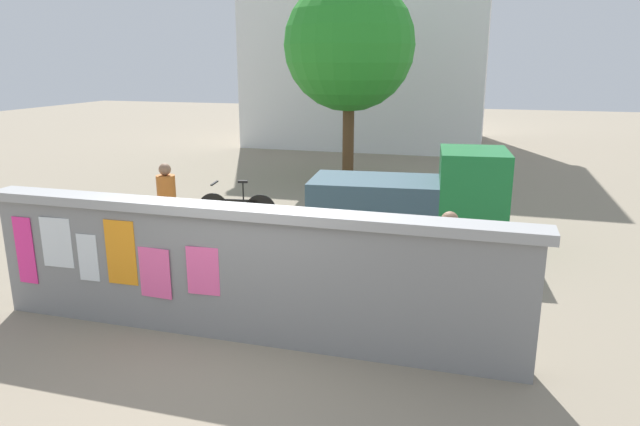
# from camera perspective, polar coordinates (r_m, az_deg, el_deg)

# --- Properties ---
(ground) EXTENTS (60.00, 60.00, 0.00)m
(ground) POSITION_cam_1_polar(r_m,az_deg,el_deg) (14.78, 4.92, 1.52)
(ground) COLOR gray
(poster_wall) EXTENTS (7.13, 0.42, 1.72)m
(poster_wall) POSITION_cam_1_polar(r_m,az_deg,el_deg) (7.17, -7.85, -5.86)
(poster_wall) COLOR gray
(poster_wall) RESTS_ON ground
(auto_rickshaw_truck) EXTENTS (3.73, 1.84, 1.85)m
(auto_rickshaw_truck) POSITION_cam_1_polar(r_m,az_deg,el_deg) (10.93, 9.67, 1.42)
(auto_rickshaw_truck) COLOR black
(auto_rickshaw_truck) RESTS_ON ground
(motorcycle) EXTENTS (1.90, 0.56, 0.87)m
(motorcycle) POSITION_cam_1_polar(r_m,az_deg,el_deg) (9.22, -15.48, -4.30)
(motorcycle) COLOR black
(motorcycle) RESTS_ON ground
(bicycle_near) EXTENTS (1.69, 0.47, 0.95)m
(bicycle_near) POSITION_cam_1_polar(r_m,az_deg,el_deg) (8.09, -1.57, -7.22)
(bicycle_near) COLOR black
(bicycle_near) RESTS_ON ground
(bicycle_far) EXTENTS (1.70, 0.44, 0.95)m
(bicycle_far) POSITION_cam_1_polar(r_m,az_deg,el_deg) (12.43, -8.30, 0.57)
(bicycle_far) COLOR black
(bicycle_far) RESTS_ON ground
(person_walking) EXTENTS (0.48, 0.48, 1.62)m
(person_walking) POSITION_cam_1_polar(r_m,az_deg,el_deg) (10.87, -15.03, 1.51)
(person_walking) COLOR yellow
(person_walking) RESTS_ON ground
(person_bystander) EXTENTS (0.40, 0.40, 1.62)m
(person_bystander) POSITION_cam_1_polar(r_m,az_deg,el_deg) (7.39, 12.58, -4.62)
(person_bystander) COLOR #3F994C
(person_bystander) RESTS_ON ground
(tree_roadside) EXTENTS (3.71, 3.71, 5.70)m
(tree_roadside) POSITION_cam_1_polar(r_m,az_deg,el_deg) (16.78, 2.95, 16.36)
(tree_roadside) COLOR brown
(tree_roadside) RESTS_ON ground
(building_background) EXTENTS (9.68, 6.94, 8.78)m
(building_background) POSITION_cam_1_polar(r_m,az_deg,el_deg) (25.06, 5.25, 17.15)
(building_background) COLOR white
(building_background) RESTS_ON ground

